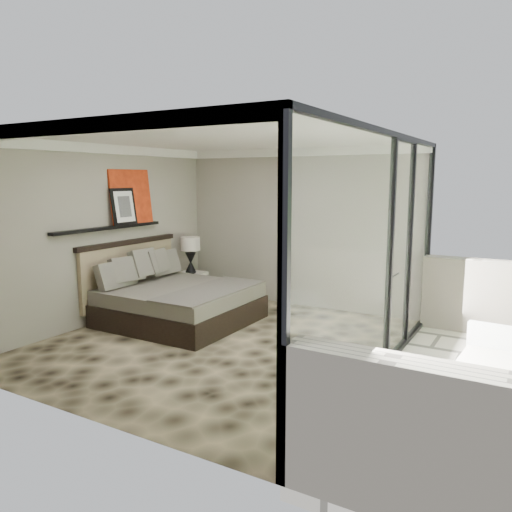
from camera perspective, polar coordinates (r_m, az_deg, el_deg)
The scene contains 12 objects.
floor at distance 7.12m, azimuth -4.11°, elevation -9.84°, with size 5.00×5.00×0.00m, color black.
ceiling at distance 6.76m, azimuth -4.37°, elevation 13.17°, with size 4.50×5.00×0.02m, color silver.
back_wall at distance 8.95m, azimuth 4.83°, elevation 3.20°, with size 4.50×0.02×2.80m, color gray.
left_wall at distance 8.27m, azimuth -17.16°, elevation 2.37°, with size 0.02×5.00×2.80m, color gray.
glass_wall at distance 5.84m, azimuth 14.30°, elevation -0.09°, with size 0.08×5.00×2.80m, color white.
picture_ledge at distance 8.28m, azimuth -16.40°, elevation 3.11°, with size 0.12×2.20×0.05m, color black.
bed at distance 8.14m, azimuth -9.27°, elevation -4.95°, with size 2.17×2.10×1.20m.
nightstand at distance 9.56m, azimuth -7.47°, elevation -3.49°, with size 0.49×0.49×0.49m, color black.
table_lamp at distance 9.48m, azimuth -7.50°, elevation 0.71°, with size 0.37×0.37×0.67m.
abstract_canvas at distance 8.62m, azimuth -14.11°, elevation 6.58°, with size 0.04×0.90×0.90m, color #A2490D.
framed_print at distance 8.43m, azimuth -14.89°, elevation 5.48°, with size 0.03×0.50×0.60m, color black.
lounger at distance 5.82m, azimuth 25.44°, elevation -13.03°, with size 0.90×1.66×0.63m.
Camera 1 is at (3.82, -5.55, 2.28)m, focal length 35.00 mm.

